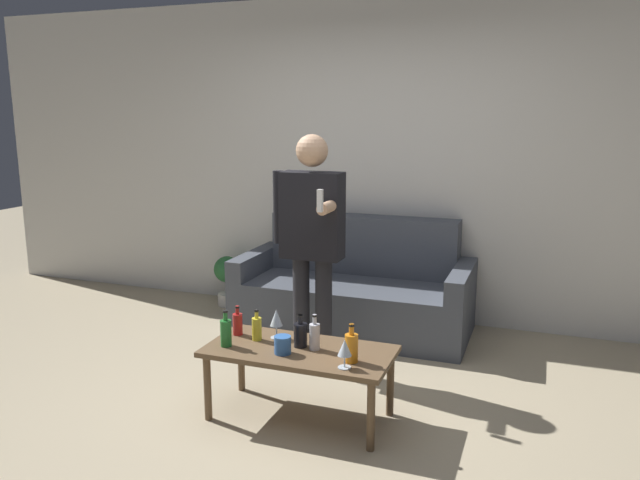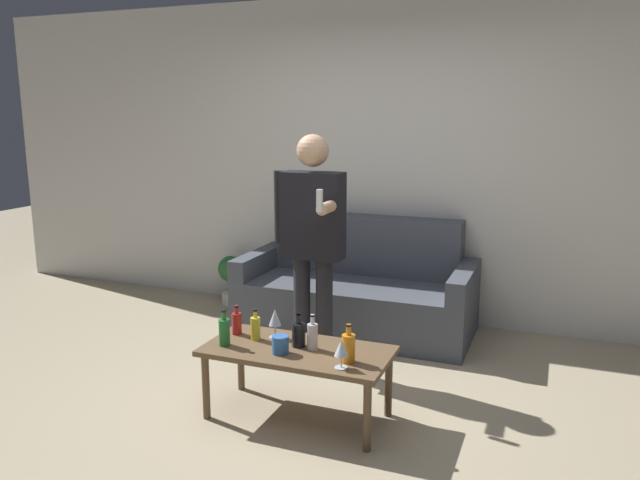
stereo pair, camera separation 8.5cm
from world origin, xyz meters
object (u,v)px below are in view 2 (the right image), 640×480
at_px(couch, 358,291).
at_px(coffee_table, 297,356).
at_px(person_standing_front, 312,234).
at_px(bottle_orange, 224,331).

relative_size(couch, coffee_table, 1.74).
xyz_separation_m(couch, person_standing_front, (-0.05, -0.87, 0.64)).
height_order(couch, person_standing_front, person_standing_front).
xyz_separation_m(coffee_table, person_standing_front, (-0.20, 0.73, 0.57)).
xyz_separation_m(couch, bottle_orange, (-0.26, -1.70, 0.20)).
bearing_deg(coffee_table, bottle_orange, -165.66).
xyz_separation_m(coffee_table, bottle_orange, (-0.42, -0.11, 0.13)).
bearing_deg(bottle_orange, person_standing_front, 75.82).
height_order(couch, bottle_orange, couch).
distance_m(couch, person_standing_front, 1.08).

